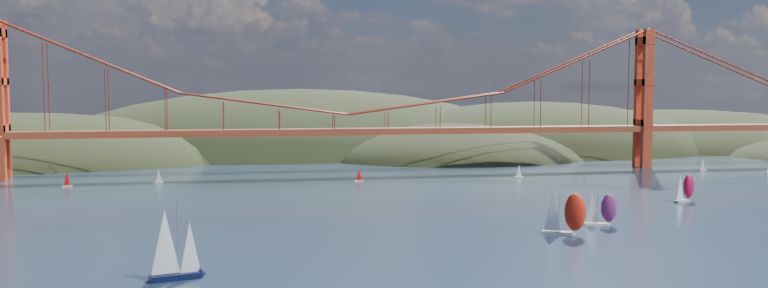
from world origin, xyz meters
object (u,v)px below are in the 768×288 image
at_px(racer_0, 563,212).
at_px(racer_rwb, 600,209).
at_px(sloop_navy, 173,245).
at_px(racer_3, 684,187).

bearing_deg(racer_0, racer_rwb, 61.11).
relative_size(racer_0, racer_rwb, 1.24).
relative_size(sloop_navy, racer_0, 1.25).
distance_m(racer_0, racer_3, 65.63).
height_order(racer_0, racer_rwb, racer_0).
height_order(racer_0, racer_3, racer_0).
bearing_deg(racer_rwb, racer_0, -130.54).
height_order(sloop_navy, racer_3, sloop_navy).
bearing_deg(racer_3, racer_rwb, -167.53).
relative_size(racer_3, racer_rwb, 1.02).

